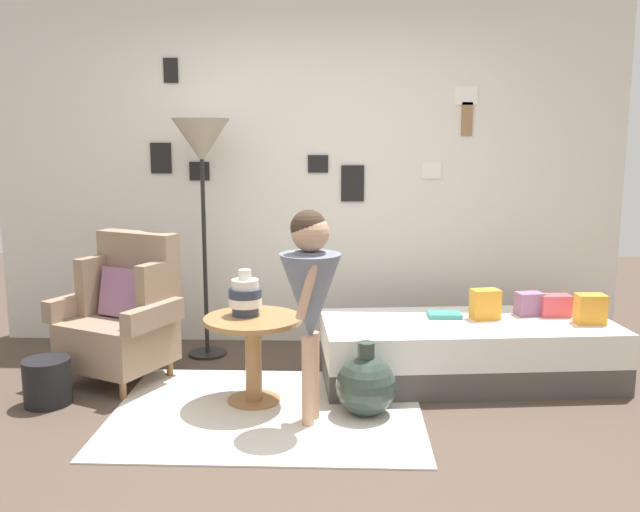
{
  "coord_description": "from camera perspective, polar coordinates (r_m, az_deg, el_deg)",
  "views": [
    {
      "loc": [
        0.31,
        -3.27,
        1.57
      ],
      "look_at": [
        0.15,
        0.95,
        0.85
      ],
      "focal_mm": 37.88,
      "sensor_mm": 36.0,
      "label": 1
    }
  ],
  "objects": [
    {
      "name": "ground_plane",
      "position": [
        3.64,
        -3.03,
        -15.91
      ],
      "size": [
        12.0,
        12.0,
        0.0
      ],
      "primitive_type": "plane",
      "color": "#4C3D33"
    },
    {
      "name": "gallery_wall",
      "position": [
        5.23,
        -1.25,
        6.75
      ],
      "size": [
        4.8,
        0.12,
        2.6
      ],
      "color": "silver",
      "rests_on": "ground"
    },
    {
      "name": "rug",
      "position": [
        4.08,
        -4.44,
        -12.93
      ],
      "size": [
        1.8,
        1.37,
        0.01
      ],
      "primitive_type": "cube",
      "color": "silver",
      "rests_on": "ground"
    },
    {
      "name": "armchair",
      "position": [
        4.66,
        -16.23,
        -4.77
      ],
      "size": [
        0.89,
        0.8,
        0.97
      ],
      "color": "olive",
      "rests_on": "ground"
    },
    {
      "name": "daybed",
      "position": [
        4.62,
        12.3,
        -7.78
      ],
      "size": [
        1.97,
        0.99,
        0.4
      ],
      "color": "#4C4742",
      "rests_on": "ground"
    },
    {
      "name": "pillow_head",
      "position": [
        4.71,
        21.88,
        -4.18
      ],
      "size": [
        0.19,
        0.13,
        0.19
      ],
      "primitive_type": "cube",
      "rotation": [
        0.0,
        0.0,
        0.04
      ],
      "color": "orange",
      "rests_on": "daybed"
    },
    {
      "name": "pillow_mid",
      "position": [
        4.84,
        19.22,
        -3.97
      ],
      "size": [
        0.2,
        0.13,
        0.15
      ],
      "primitive_type": "cube",
      "rotation": [
        0.0,
        0.0,
        0.06
      ],
      "color": "#D64C56",
      "rests_on": "daybed"
    },
    {
      "name": "pillow_back",
      "position": [
        4.81,
        17.26,
        -3.88
      ],
      "size": [
        0.19,
        0.15,
        0.16
      ],
      "primitive_type": "cube",
      "rotation": [
        0.0,
        0.0,
        0.21
      ],
      "color": "gray",
      "rests_on": "daybed"
    },
    {
      "name": "pillow_extra",
      "position": [
        4.63,
        13.79,
        -3.98
      ],
      "size": [
        0.2,
        0.16,
        0.2
      ],
      "primitive_type": "cube",
      "rotation": [
        0.0,
        0.0,
        0.23
      ],
      "color": "orange",
      "rests_on": "daybed"
    },
    {
      "name": "side_table",
      "position": [
        4.1,
        -5.67,
        -7.17
      ],
      "size": [
        0.59,
        0.59,
        0.53
      ],
      "color": "#9E7042",
      "rests_on": "ground"
    },
    {
      "name": "vase_striped",
      "position": [
        4.08,
        -6.33,
        -3.4
      ],
      "size": [
        0.2,
        0.2,
        0.28
      ],
      "color": "#2D384C",
      "rests_on": "side_table"
    },
    {
      "name": "floor_lamp",
      "position": [
        4.9,
        -9.97,
        8.81
      ],
      "size": [
        0.41,
        0.41,
        1.73
      ],
      "color": "black",
      "rests_on": "ground"
    },
    {
      "name": "person_child",
      "position": [
        3.69,
        -0.82,
        -2.68
      ],
      "size": [
        0.34,
        0.34,
        1.21
      ],
      "color": "tan",
      "rests_on": "ground"
    },
    {
      "name": "book_on_daybed",
      "position": [
        4.64,
        10.45,
        -4.89
      ],
      "size": [
        0.22,
        0.16,
        0.03
      ],
      "primitive_type": "cube",
      "rotation": [
        0.0,
        0.0,
        0.02
      ],
      "color": "teal",
      "rests_on": "daybed"
    },
    {
      "name": "demijohn_near",
      "position": [
        3.97,
        3.89,
        -10.82
      ],
      "size": [
        0.35,
        0.35,
        0.44
      ],
      "color": "#2D3D33",
      "rests_on": "ground"
    },
    {
      "name": "magazine_basket",
      "position": [
        4.45,
        -22.04,
        -9.82
      ],
      "size": [
        0.28,
        0.28,
        0.28
      ],
      "primitive_type": "cylinder",
      "color": "black",
      "rests_on": "ground"
    }
  ]
}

